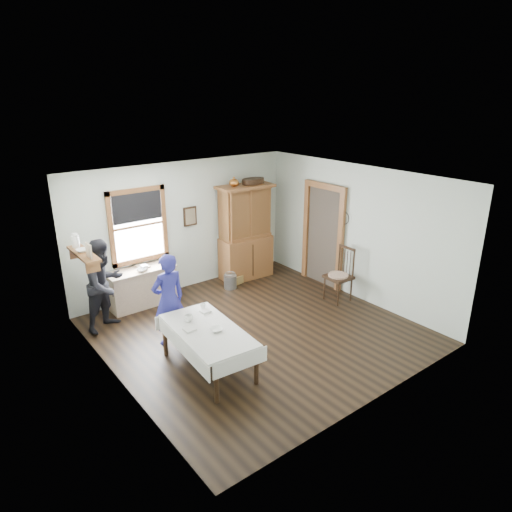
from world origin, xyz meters
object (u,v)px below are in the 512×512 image
china_hutch (246,232)px  wicker_basket (235,280)px  work_counter (142,287)px  pail (230,282)px  woman_blue (169,303)px  spindle_chair (339,274)px  dining_table (208,349)px  figure_dark (105,288)px

china_hutch → wicker_basket: (-0.43, -0.18, -0.97)m
work_counter → wicker_basket: (2.05, -0.25, -0.29)m
pail → woman_blue: bearing=-148.9°
china_hutch → woman_blue: (-2.73, -1.56, -0.32)m
china_hutch → spindle_chair: 2.31m
work_counter → woman_blue: woman_blue is taller
work_counter → dining_table: (-0.16, -2.68, -0.04)m
china_hutch → woman_blue: china_hutch is taller
spindle_chair → wicker_basket: bearing=122.7°
woman_blue → figure_dark: bearing=-63.1°
dining_table → woman_blue: bearing=94.7°
wicker_basket → figure_dark: 3.01m
spindle_chair → wicker_basket: (-1.16, 1.95, -0.47)m
work_counter → woman_blue: size_ratio=0.91×
china_hutch → dining_table: china_hutch is taller
woman_blue → pail: bearing=-149.9°
china_hutch → work_counter: bearing=-178.3°
dining_table → pail: (1.99, 2.30, -0.20)m
work_counter → spindle_chair: (3.21, -2.20, 0.17)m
china_hutch → pail: china_hutch is taller
wicker_basket → pail: bearing=-150.0°
dining_table → figure_dark: (-0.71, 2.23, 0.42)m
woman_blue → work_counter: bearing=-99.6°
spindle_chair → work_counter: bearing=147.5°
wicker_basket → figure_dark: size_ratio=0.20×
work_counter → china_hutch: bearing=-2.2°
china_hutch → pail: bearing=-151.2°
figure_dark → china_hutch: bearing=-17.6°
dining_table → wicker_basket: dining_table is taller
spindle_chair → wicker_basket: 2.32m
dining_table → wicker_basket: bearing=47.6°
spindle_chair → pail: size_ratio=3.80×
china_hutch → dining_table: (-2.64, -2.61, -0.72)m
wicker_basket → figure_dark: figure_dark is taller
pail → wicker_basket: pail is taller
work_counter → wicker_basket: size_ratio=4.40×
dining_table → woman_blue: size_ratio=1.16×
woman_blue → dining_table: bearing=93.8°
china_hutch → figure_dark: bearing=-170.1°
dining_table → woman_blue: woman_blue is taller
dining_table → figure_dark: size_ratio=1.11×
china_hutch → woman_blue: 3.16m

